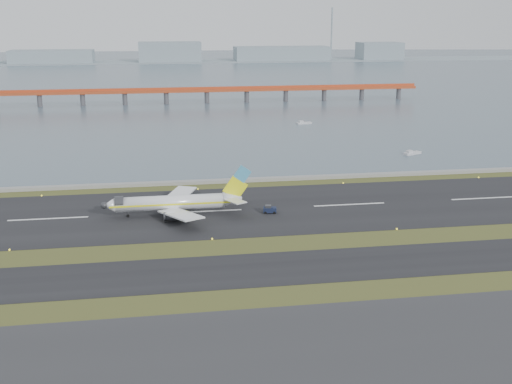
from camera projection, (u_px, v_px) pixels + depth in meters
ground at (215, 251)px, 141.61m from camera, size 1000.00×1000.00×0.00m
taxiway_strip at (221, 272)px, 130.18m from camera, size 1000.00×18.00×0.10m
runway_strip at (204, 212)px, 170.15m from camera, size 1000.00×45.00×0.10m
seawall at (196, 182)px, 198.59m from camera, size 1000.00×2.50×1.00m
bay_water at (165, 74)px, 579.45m from camera, size 1400.00×800.00×1.30m
red_pier at (207, 91)px, 380.73m from camera, size 260.00×5.00×10.20m
far_shoreline at (173, 56)px, 732.24m from camera, size 1400.00×80.00×60.50m
airliner at (176, 202)px, 166.31m from camera, size 38.52×32.89×12.80m
pushback_tug at (270, 209)px, 168.57m from camera, size 3.68×2.49×2.20m
workboat_near at (412, 153)px, 240.44m from camera, size 7.71×5.15×1.80m
workboat_far at (304, 123)px, 308.23m from camera, size 7.52×3.68×1.75m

